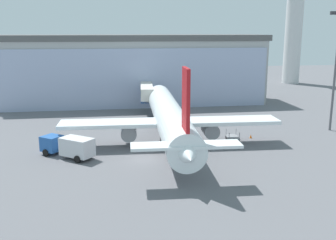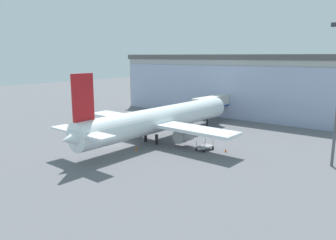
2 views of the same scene
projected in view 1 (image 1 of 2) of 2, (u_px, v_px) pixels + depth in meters
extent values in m
plane|color=slate|center=(145.00, 159.00, 48.02)|extent=(240.00, 240.00, 0.00)
cube|color=#A7A7A7|center=(132.00, 72.00, 83.23)|extent=(55.45, 13.50, 13.19)
cube|color=#A7B2D3|center=(134.00, 79.00, 77.24)|extent=(54.12, 1.33, 11.87)
cube|color=#545454|center=(131.00, 38.00, 81.62)|extent=(56.56, 13.77, 1.20)
cube|color=beige|center=(147.00, 91.00, 73.48)|extent=(2.95, 13.26, 2.40)
cube|color=#194799|center=(147.00, 96.00, 73.72)|extent=(3.00, 13.27, 0.30)
cylinder|color=#4C4C51|center=(146.00, 100.00, 78.89)|extent=(0.70, 0.70, 3.07)
cylinder|color=silver|center=(293.00, 33.00, 113.06)|extent=(4.82, 4.82, 28.82)
cylinder|color=#59595E|center=(335.00, 74.00, 59.76)|extent=(0.36, 0.36, 17.56)
cylinder|color=white|center=(169.00, 116.00, 54.57)|extent=(4.84, 34.29, 4.09)
cone|color=white|center=(159.00, 96.00, 71.15)|extent=(4.16, 3.09, 4.09)
cone|color=white|center=(188.00, 154.00, 38.00)|extent=(3.77, 4.08, 3.68)
cube|color=white|center=(170.00, 122.00, 53.01)|extent=(29.64, 4.85, 0.50)
cube|color=white|center=(186.00, 145.00, 38.83)|extent=(11.05, 2.64, 0.30)
cube|color=red|center=(186.00, 99.00, 38.30)|extent=(0.43, 3.21, 6.18)
cylinder|color=gray|center=(129.00, 132.00, 53.23)|extent=(2.17, 3.25, 2.10)
cylinder|color=gray|center=(210.00, 130.00, 54.36)|extent=(2.17, 3.25, 2.10)
cylinder|color=black|center=(162.00, 142.00, 52.46)|extent=(0.50, 0.50, 1.60)
cylinder|color=black|center=(180.00, 141.00, 52.71)|extent=(0.50, 0.50, 1.60)
cylinder|color=black|center=(160.00, 115.00, 68.88)|extent=(0.40, 0.40, 1.60)
cube|color=#2659A5|center=(52.00, 143.00, 49.67)|extent=(3.08, 3.08, 1.90)
cube|color=silver|center=(77.00, 147.00, 47.62)|extent=(4.52, 4.16, 2.20)
cylinder|color=black|center=(46.00, 153.00, 48.95)|extent=(0.90, 0.78, 0.90)
cylinder|color=black|center=(59.00, 148.00, 50.81)|extent=(0.90, 0.78, 0.90)
cylinder|color=black|center=(78.00, 159.00, 46.45)|extent=(0.90, 0.78, 0.90)
cylinder|color=black|center=(90.00, 154.00, 48.31)|extent=(0.90, 0.78, 0.90)
cube|color=gray|center=(233.00, 137.00, 55.73)|extent=(1.83, 2.93, 0.16)
cylinder|color=black|center=(239.00, 141.00, 54.74)|extent=(0.16, 0.45, 0.44)
cylinder|color=gray|center=(239.00, 136.00, 54.55)|extent=(0.08, 0.08, 0.90)
cylinder|color=black|center=(229.00, 142.00, 54.68)|extent=(0.16, 0.45, 0.44)
cylinder|color=gray|center=(229.00, 136.00, 54.49)|extent=(0.08, 0.08, 0.90)
cylinder|color=black|center=(236.00, 137.00, 56.92)|extent=(0.16, 0.45, 0.44)
cylinder|color=gray|center=(236.00, 132.00, 56.73)|extent=(0.08, 0.08, 0.90)
cylinder|color=black|center=(226.00, 137.00, 56.86)|extent=(0.16, 0.45, 0.44)
cylinder|color=gray|center=(226.00, 132.00, 56.67)|extent=(0.08, 0.08, 0.90)
cone|color=orange|center=(185.00, 156.00, 48.38)|extent=(0.36, 0.36, 0.55)
cone|color=orange|center=(251.00, 136.00, 57.14)|extent=(0.36, 0.36, 0.55)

